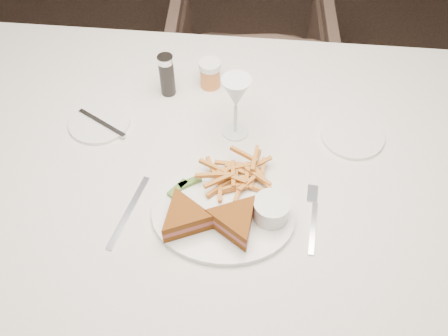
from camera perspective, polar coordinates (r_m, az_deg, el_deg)
ground at (r=1.99m, az=-8.53°, el=-7.90°), size 5.00×5.00×0.00m
table at (r=1.52m, az=0.07°, el=-8.65°), size 1.60×1.12×0.75m
chair_far at (r=2.18m, az=2.94°, el=12.53°), size 0.65×0.61×0.67m
table_setting at (r=1.15m, az=0.11°, el=-0.38°), size 0.81×0.65×0.18m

